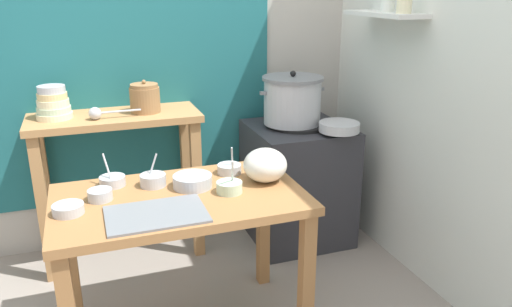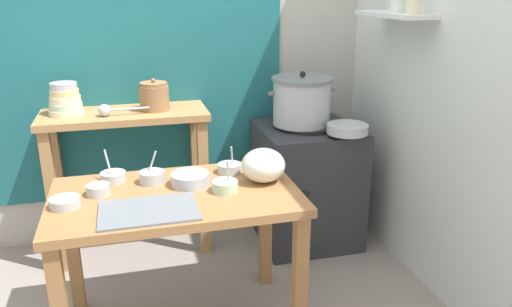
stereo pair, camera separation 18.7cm
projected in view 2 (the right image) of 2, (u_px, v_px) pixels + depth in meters
wall_back at (166, 36)px, 3.08m from camera, size 4.40×0.12×2.60m
wall_right at (437, 46)px, 2.58m from camera, size 0.30×3.20×2.60m
prep_table at (177, 215)px, 2.26m from camera, size 1.10×0.66×0.72m
back_shelf_table at (127, 148)px, 2.97m from camera, size 0.96×0.40×0.90m
stove_block at (306, 184)px, 3.21m from camera, size 0.60×0.61×0.78m
steamer_pot at (302, 101)px, 3.04m from camera, size 0.42×0.38×0.33m
clay_pot at (154, 96)px, 2.91m from camera, size 0.17×0.17×0.19m
bowl_stack_enamel at (65, 100)px, 2.81m from camera, size 0.19×0.19×0.18m
ladle at (107, 110)px, 2.79m from camera, size 0.28×0.07×0.07m
serving_tray at (149, 211)px, 2.03m from camera, size 0.40×0.28×0.01m
plastic_bag at (263, 165)px, 2.33m from camera, size 0.21×0.21×0.16m
wide_pan at (347, 129)px, 2.89m from camera, size 0.24×0.24×0.05m
prep_bowl_0 at (113, 176)px, 2.34m from camera, size 0.12×0.12×0.15m
prep_bowl_1 at (152, 176)px, 2.33m from camera, size 0.12×0.12×0.15m
prep_bowl_2 at (225, 186)px, 2.22m from camera, size 0.12×0.12×0.17m
prep_bowl_3 at (190, 179)px, 2.30m from camera, size 0.18×0.18×0.06m
prep_bowl_4 at (229, 168)px, 2.45m from camera, size 0.12×0.12×0.14m
prep_bowl_5 at (98, 189)px, 2.19m from camera, size 0.11×0.11×0.05m
prep_bowl_6 at (65, 202)px, 2.07m from camera, size 0.13×0.13×0.04m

